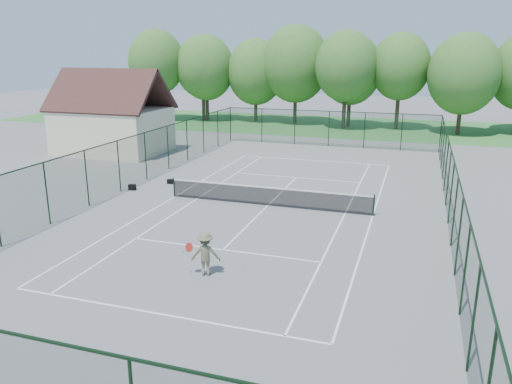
# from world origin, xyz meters

# --- Properties ---
(ground) EXTENTS (140.00, 140.00, 0.00)m
(ground) POSITION_xyz_m (0.00, 0.00, 0.00)
(ground) COLOR slate
(ground) RESTS_ON ground
(grass_far) EXTENTS (80.00, 16.00, 0.01)m
(grass_far) POSITION_xyz_m (0.00, 30.00, 0.01)
(grass_far) COLOR #397C36
(grass_far) RESTS_ON ground
(court_lines) EXTENTS (11.05, 23.85, 0.01)m
(court_lines) POSITION_xyz_m (0.00, 0.00, 0.00)
(court_lines) COLOR white
(court_lines) RESTS_ON ground
(tennis_net) EXTENTS (11.08, 0.08, 1.10)m
(tennis_net) POSITION_xyz_m (0.00, 0.00, 0.58)
(tennis_net) COLOR black
(tennis_net) RESTS_ON ground
(fence_enclosure) EXTENTS (18.05, 36.05, 3.02)m
(fence_enclosure) POSITION_xyz_m (0.00, 0.00, 1.56)
(fence_enclosure) COLOR #1B3A22
(fence_enclosure) RESTS_ON ground
(utility_building) EXTENTS (8.60, 6.27, 6.63)m
(utility_building) POSITION_xyz_m (-16.00, 10.00, 3.12)
(utility_building) COLOR #F4E9C6
(utility_building) RESTS_ON ground
(tree_line_far) EXTENTS (39.40, 6.40, 9.70)m
(tree_line_far) POSITION_xyz_m (0.00, 30.00, 5.99)
(tree_line_far) COLOR #403123
(tree_line_far) RESTS_ON ground
(sports_bag_a) EXTENTS (0.48, 0.36, 0.34)m
(sports_bag_a) POSITION_xyz_m (-8.51, 0.47, 0.17)
(sports_bag_a) COLOR black
(sports_bag_a) RESTS_ON ground
(sports_bag_b) EXTENTS (0.40, 0.29, 0.28)m
(sports_bag_b) POSITION_xyz_m (-7.05, 2.46, 0.14)
(sports_bag_b) COLOR black
(sports_bag_b) RESTS_ON ground
(tennis_player) EXTENTS (2.08, 0.93, 1.66)m
(tennis_player) POSITION_xyz_m (0.29, -8.81, 0.83)
(tennis_player) COLOR #606346
(tennis_player) RESTS_ON ground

